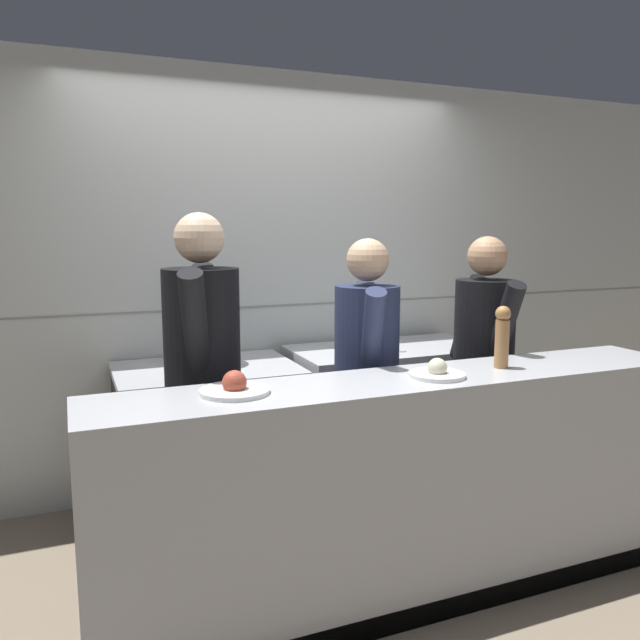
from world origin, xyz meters
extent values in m
plane|color=#7F705B|center=(0.00, 0.00, 0.00)|extent=(14.00, 14.00, 0.00)
cube|color=silver|center=(0.00, 1.32, 1.30)|extent=(8.00, 0.06, 2.60)
cube|color=gray|center=(0.00, 1.29, 1.15)|extent=(8.00, 0.00, 0.01)
cube|color=#232326|center=(-0.52, 0.92, 0.42)|extent=(0.98, 0.70, 0.83)
cube|color=#B7BABF|center=(-0.52, 0.92, 0.85)|extent=(1.00, 0.71, 0.04)
cube|color=#B7BABF|center=(-0.52, 0.59, 0.48)|extent=(0.88, 0.03, 0.10)
cube|color=#B7BABF|center=(0.65, 0.92, 0.45)|extent=(1.24, 0.65, 0.90)
cube|color=black|center=(0.65, 0.62, 0.05)|extent=(1.22, 0.04, 0.10)
cube|color=#B7BABF|center=(0.13, -0.21, 0.50)|extent=(2.75, 0.45, 1.01)
cube|color=black|center=(0.13, -0.42, 0.05)|extent=(2.69, 0.04, 0.10)
cylinder|color=beige|center=(-0.47, 0.97, 0.95)|extent=(0.30, 0.30, 0.16)
cylinder|color=beige|center=(-0.47, 0.97, 1.03)|extent=(0.32, 0.32, 0.01)
cone|color=#B7BABF|center=(0.52, 0.88, 0.95)|extent=(0.25, 0.25, 0.10)
cube|color=#B7BABF|center=(0.55, 0.79, 0.90)|extent=(0.25, 0.10, 0.01)
cube|color=black|center=(0.38, 0.84, 0.91)|extent=(0.11, 0.05, 0.02)
cylinder|color=white|center=(-0.64, -0.18, 1.02)|extent=(0.27, 0.27, 0.02)
sphere|color=#B24733|center=(-0.64, -0.18, 1.05)|extent=(0.10, 0.10, 0.10)
cylinder|color=white|center=(0.24, -0.25, 1.02)|extent=(0.24, 0.24, 0.02)
sphere|color=beige|center=(0.24, -0.25, 1.05)|extent=(0.08, 0.08, 0.08)
cylinder|color=#AD7A47|center=(0.60, -0.21, 1.12)|extent=(0.06, 0.06, 0.22)
sphere|color=#AD7A47|center=(0.60, -0.21, 1.26)|extent=(0.07, 0.07, 0.07)
cube|color=black|center=(-0.66, 0.33, 0.40)|extent=(0.34, 0.28, 0.80)
cylinder|color=black|center=(-0.66, 0.33, 1.13)|extent=(0.44, 0.44, 0.66)
sphere|color=beige|center=(-0.66, 0.33, 1.60)|extent=(0.23, 0.23, 0.23)
cylinder|color=black|center=(-0.59, 0.52, 1.21)|extent=(0.20, 0.35, 0.55)
cylinder|color=black|center=(-0.72, 0.13, 1.21)|extent=(0.20, 0.35, 0.55)
cube|color=black|center=(0.15, 0.27, 0.37)|extent=(0.32, 0.26, 0.75)
cylinder|color=#262D4C|center=(0.15, 0.27, 1.05)|extent=(0.41, 0.41, 0.62)
sphere|color=#D8AD84|center=(0.15, 0.27, 1.49)|extent=(0.21, 0.21, 0.21)
cylinder|color=#262D4C|center=(0.22, 0.45, 1.13)|extent=(0.19, 0.32, 0.52)
cylinder|color=#262D4C|center=(0.09, 0.09, 1.13)|extent=(0.19, 0.32, 0.52)
cube|color=black|center=(0.87, 0.28, 0.37)|extent=(0.30, 0.22, 0.75)
cylinder|color=black|center=(0.87, 0.28, 1.06)|extent=(0.37, 0.37, 0.62)
sphere|color=tan|center=(0.87, 0.28, 1.49)|extent=(0.21, 0.21, 0.21)
cylinder|color=black|center=(0.90, 0.47, 1.13)|extent=(0.14, 0.32, 0.52)
cylinder|color=black|center=(0.85, 0.09, 1.13)|extent=(0.14, 0.32, 0.52)
camera|label=1|loc=(-1.22, -2.47, 1.65)|focal=35.00mm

